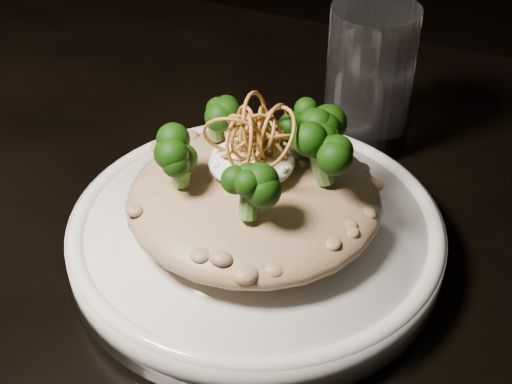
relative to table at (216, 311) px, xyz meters
The scene contains 7 objects.
table is the anchor object (origin of this frame).
plate 0.10m from the table, ahead, with size 0.27×0.27×0.03m, color silver.
risotto 0.14m from the table, ahead, with size 0.18×0.18×0.04m, color brown.
broccoli 0.18m from the table, ahead, with size 0.13×0.13×0.05m, color black, non-canonical shape.
cheese 0.16m from the table, ahead, with size 0.06×0.06×0.02m, color white.
shallots 0.19m from the table, ahead, with size 0.06×0.06×0.04m, color brown, non-canonical shape.
drinking_glass 0.24m from the table, 68.99° to the left, with size 0.07×0.07×0.13m, color silver.
Camera 1 is at (0.20, -0.36, 1.11)m, focal length 50.00 mm.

